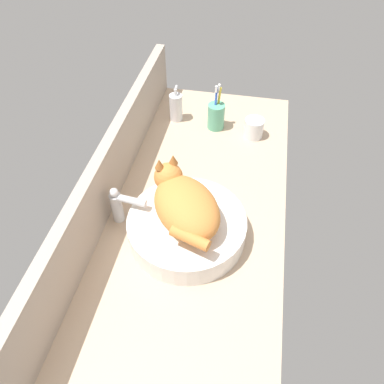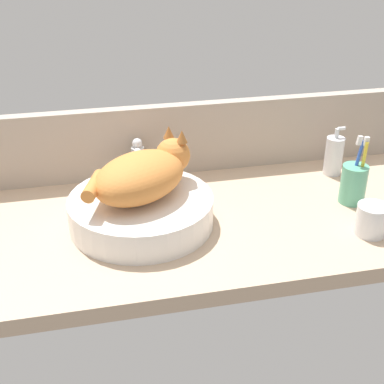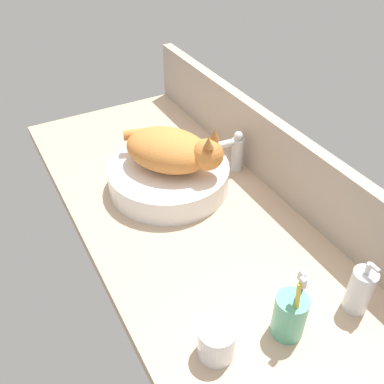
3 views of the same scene
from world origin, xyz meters
TOP-DOWN VIEW (x-y plane):
  - ground_plane at (0.00, 0.00)cm, footprint 138.07×59.21cm
  - backsplash_panel at (0.00, 27.81)cm, footprint 138.07×3.60cm
  - sink_basin at (-12.71, 0.27)cm, footprint 35.46×35.46cm
  - cat at (-11.66, 1.16)cm, footprint 30.19×28.65cm
  - faucet at (-10.58, 21.37)cm, footprint 3.90×11.86cm
  - soap_dispenser at (45.92, 16.39)cm, footprint 5.25×5.25cm
  - toothbrush_cup at (43.50, -0.52)cm, footprint 6.78×6.78cm
  - water_glass at (40.48, -15.98)cm, footprint 7.59×7.59cm

SIDE VIEW (x-z plane):
  - ground_plane at x=0.00cm, z-range -4.00..0.00cm
  - water_glass at x=40.48cm, z-range -0.37..7.20cm
  - sink_basin at x=-12.71cm, z-range 0.00..7.48cm
  - toothbrush_cup at x=43.50cm, z-range -3.79..14.88cm
  - soap_dispenser at x=45.92cm, z-range -1.50..13.09cm
  - faucet at x=-10.58cm, z-range 0.50..14.10cm
  - backsplash_panel at x=0.00cm, z-range 0.00..20.65cm
  - cat at x=-11.66cm, z-range 6.24..20.24cm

